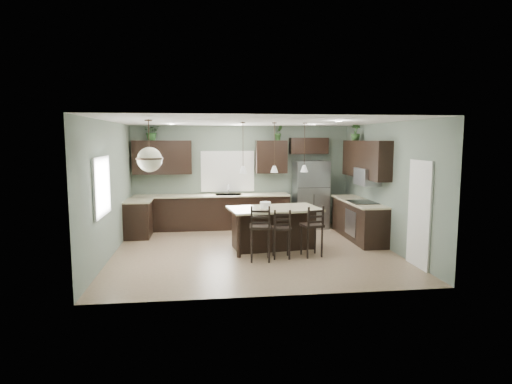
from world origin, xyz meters
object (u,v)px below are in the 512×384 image
Objects in this scene: kitchen_island at (274,228)px; bar_stool_left at (260,233)px; refrigerator at (310,194)px; serving_dish at (265,205)px; bar_stool_center at (281,233)px; plant_back_left at (152,132)px; bar_stool_right at (312,231)px.

bar_stool_left is at bearing -123.37° from kitchen_island.
kitchen_island is at bearing -122.48° from refrigerator.
serving_dish is 0.23× the size of bar_stool_center.
bar_stool_left is at bearing -120.47° from refrigerator.
plant_back_left is (-2.87, 2.42, 2.17)m from kitchen_island.
bar_stool_center is at bearing -96.03° from kitchen_island.
refrigerator is at bearing 49.49° from kitchen_island.
serving_dish is at bearing -125.70° from refrigerator.
serving_dish is 1.20m from bar_stool_right.
bar_stool_right is at bearing -54.30° from kitchen_island.
refrigerator is 3.26m from bar_stool_center.
refrigerator reaches higher than kitchen_island.
kitchen_island is at bearing 96.77° from bar_stool_center.
bar_stool_center is (0.46, 0.15, -0.06)m from bar_stool_left.
bar_stool_left is 1.06× the size of bar_stool_right.
refrigerator is 1.62× the size of bar_stool_left.
plant_back_left reaches higher than kitchen_island.
kitchen_island is 1.72× the size of bar_stool_left.
bar_stool_right is (-0.70, -2.88, -0.39)m from refrigerator.
bar_stool_center is 0.96× the size of bar_stool_right.
bar_stool_left is 1.13m from bar_stool_right.
plant_back_left is at bearing 127.78° from bar_stool_right.
bar_stool_center is 2.20× the size of plant_back_left.
kitchen_island is (-1.38, -2.17, -0.46)m from refrigerator.
kitchen_island is 0.98m from bar_stool_right.
serving_dish is at bearing 81.50° from bar_stool_left.
bar_stool_right is at bearing -37.85° from serving_dish.
plant_back_left is (-3.54, 3.13, 2.09)m from bar_stool_right.
plant_back_left reaches higher than serving_dish.
serving_dish is (-0.20, -0.03, 0.53)m from kitchen_island.
bar_stool_right is (0.65, 0.05, 0.02)m from bar_stool_center.
bar_stool_left is at bearing 179.74° from bar_stool_right.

